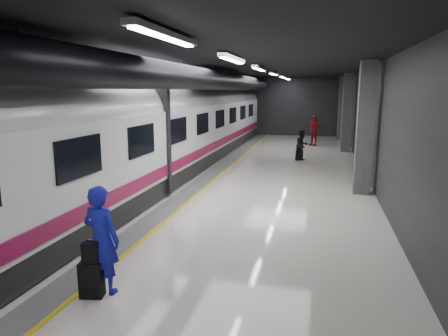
# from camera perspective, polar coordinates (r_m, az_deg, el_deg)

# --- Properties ---
(ground) EXTENTS (40.00, 40.00, 0.00)m
(ground) POSITION_cam_1_polar(r_m,az_deg,el_deg) (13.12, -0.46, -4.55)
(ground) COLOR silver
(ground) RESTS_ON ground
(platform_hall) EXTENTS (10.02, 40.02, 4.51)m
(platform_hall) POSITION_cam_1_polar(r_m,az_deg,el_deg) (13.64, -0.69, 11.08)
(platform_hall) COLOR black
(platform_hall) RESTS_ON ground
(train) EXTENTS (3.05, 38.00, 4.05)m
(train) POSITION_cam_1_polar(r_m,az_deg,el_deg) (13.87, -13.65, 4.70)
(train) COLOR black
(train) RESTS_ON ground
(traveler_main) EXTENTS (0.77, 0.57, 1.94)m
(traveler_main) POSITION_cam_1_polar(r_m,az_deg,el_deg) (7.37, -17.10, -9.75)
(traveler_main) COLOR #1F1CD3
(traveler_main) RESTS_ON ground
(suitcase_main) EXTENTS (0.43, 0.32, 0.64)m
(suitcase_main) POSITION_cam_1_polar(r_m,az_deg,el_deg) (7.49, -18.39, -14.87)
(suitcase_main) COLOR black
(suitcase_main) RESTS_ON ground
(shoulder_bag) EXTENTS (0.29, 0.19, 0.36)m
(shoulder_bag) POSITION_cam_1_polar(r_m,az_deg,el_deg) (7.28, -18.58, -11.39)
(shoulder_bag) COLOR black
(shoulder_bag) RESTS_ON suitcase_main
(traveler_far_a) EXTENTS (0.96, 0.96, 1.57)m
(traveler_far_a) POSITION_cam_1_polar(r_m,az_deg,el_deg) (20.69, 11.08, 3.20)
(traveler_far_a) COLOR black
(traveler_far_a) RESTS_ON ground
(traveler_far_b) EXTENTS (1.24, 0.96, 1.96)m
(traveler_far_b) POSITION_cam_1_polar(r_m,az_deg,el_deg) (26.59, 12.67, 5.25)
(traveler_far_b) COLOR maroon
(traveler_far_b) RESTS_ON ground
(suitcase_far) EXTENTS (0.40, 0.30, 0.53)m
(suitcase_far) POSITION_cam_1_polar(r_m,az_deg,el_deg) (20.87, 10.71, 1.83)
(suitcase_far) COLOR black
(suitcase_far) RESTS_ON ground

